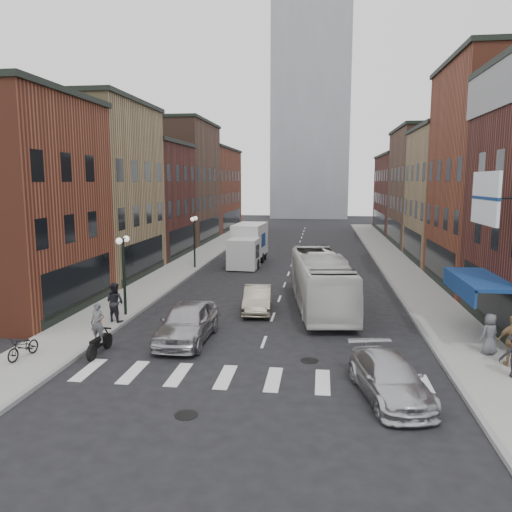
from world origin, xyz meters
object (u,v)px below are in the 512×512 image
at_px(billboard_sign, 488,200).
at_px(bike_rack, 98,321).
at_px(sedan_left_far, 258,299).
at_px(box_truck, 248,245).
at_px(motorcycle_rider, 99,331).
at_px(streetlamp_near, 124,261).
at_px(ped_left_solo, 115,302).
at_px(ped_right_c, 490,334).
at_px(parked_bicycle, 23,347).
at_px(curb_car, 389,378).
at_px(streetlamp_far, 194,232).
at_px(sedan_left_near, 187,322).
at_px(transit_bus, 321,281).

relative_size(billboard_sign, bike_rack, 4.62).
relative_size(bike_rack, sedan_left_far, 0.20).
distance_m(box_truck, motorcycle_rider, 22.41).
bearing_deg(streetlamp_near, ped_left_solo, -90.00).
distance_m(bike_rack, ped_right_c, 16.57).
bearing_deg(billboard_sign, motorcycle_rider, -172.68).
relative_size(streetlamp_near, sedan_left_far, 1.02).
bearing_deg(parked_bicycle, motorcycle_rider, 30.97).
bearing_deg(curb_car, box_truck, 95.83).
height_order(sedan_left_far, ped_left_solo, ped_left_solo).
height_order(box_truck, motorcycle_rider, box_truck).
height_order(streetlamp_far, sedan_left_far, streetlamp_far).
xyz_separation_m(box_truck, curb_car, (8.19, -24.79, -0.97)).
bearing_deg(parked_bicycle, curb_car, 1.34).
xyz_separation_m(curb_car, ped_left_solo, (-11.99, 6.71, 0.45)).
distance_m(motorcycle_rider, parked_bicycle, 2.79).
height_order(bike_rack, curb_car, curb_car).
bearing_deg(motorcycle_rider, ped_left_solo, 109.59).
xyz_separation_m(streetlamp_near, curb_car, (11.99, -7.96, -2.26)).
xyz_separation_m(streetlamp_near, sedan_left_near, (4.12, -3.28, -2.07)).
bearing_deg(bike_rack, streetlamp_far, 89.31).
height_order(transit_bus, parked_bicycle, transit_bus).
bearing_deg(streetlamp_near, streetlamp_far, 90.00).
relative_size(box_truck, ped_right_c, 4.70).
relative_size(curb_car, ped_left_solo, 2.36).
distance_m(motorcycle_rider, transit_bus, 12.29).
height_order(motorcycle_rider, ped_right_c, motorcycle_rider).
bearing_deg(transit_bus, streetlamp_far, 125.15).
relative_size(box_truck, ped_left_solo, 4.02).
bearing_deg(streetlamp_far, ped_right_c, -47.38).
relative_size(streetlamp_far, parked_bicycle, 2.51).
relative_size(parked_bicycle, ped_right_c, 1.01).
height_order(streetlamp_near, parked_bicycle, streetlamp_near).
xyz_separation_m(streetlamp_near, box_truck, (3.80, 16.83, -1.29)).
bearing_deg(ped_right_c, streetlamp_far, -77.70).
height_order(motorcycle_rider, ped_left_solo, motorcycle_rider).
bearing_deg(transit_bus, curb_car, -86.04).
bearing_deg(transit_bus, ped_right_c, -54.17).
height_order(sedan_left_near, ped_right_c, ped_right_c).
relative_size(streetlamp_near, ped_left_solo, 2.16).
bearing_deg(ped_right_c, bike_rack, -33.92).
xyz_separation_m(billboard_sign, streetlamp_near, (-15.99, 3.50, -3.22)).
distance_m(bike_rack, sedan_left_far, 8.17).
bearing_deg(sedan_left_near, box_truck, 91.36).
bearing_deg(billboard_sign, transit_bus, 132.50).
bearing_deg(box_truck, ped_left_solo, -98.72).
bearing_deg(transit_bus, sedan_left_near, -137.97).
bearing_deg(sedan_left_near, billboard_sign, -0.61).
distance_m(curb_car, parked_bicycle, 13.50).
bearing_deg(billboard_sign, ped_right_c, -35.22).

